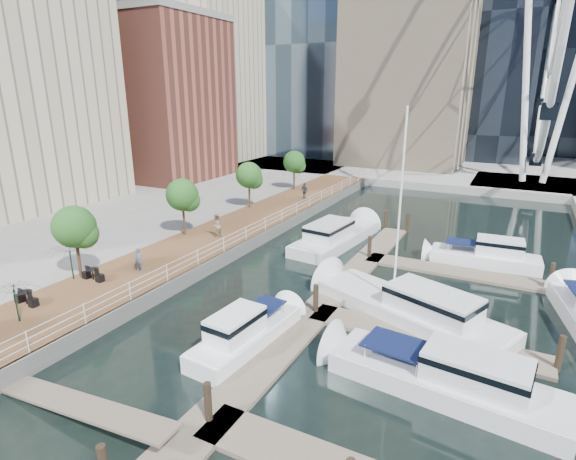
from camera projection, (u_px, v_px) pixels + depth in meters
The scene contains 15 objects.
ground at pixel (182, 374), 20.20m from camera, with size 520.00×520.00×0.00m, color black.
boardwalk at pixel (216, 241), 36.74m from camera, with size 6.00×60.00×1.00m, color brown.
seawall at pixel (247, 246), 35.43m from camera, with size 0.25×60.00×1.00m, color #595954.
land_inland at pixel (13, 204), 48.59m from camera, with size 48.00×90.00×1.00m, color gray.
land_far at pixel (465, 143), 106.66m from camera, with size 200.00×114.00×1.00m, color gray.
pier at pixel (531, 186), 58.06m from camera, with size 14.00×12.00×1.00m, color gray.
railing at pixel (246, 234), 35.17m from camera, with size 0.10×60.00×1.05m, color white, non-canonical shape.
floating_docks at pixel (411, 310), 25.04m from camera, with size 16.00×34.00×2.60m.
midrise_condos at pixel (102, 81), 53.75m from camera, with size 19.00×67.00×28.00m.
street_trees at pixel (182, 195), 35.83m from camera, with size 2.60×42.60×4.60m.
yacht_foreground at pixel (443, 392), 18.99m from camera, with size 2.82×10.52×2.15m, color silver, non-canonical shape.
pedestrian_near at pixel (139, 260), 28.93m from camera, with size 0.58×0.38×1.58m, color slate.
pedestrian_mid at pixel (216, 226), 35.63m from camera, with size 0.96×0.75×1.98m, color gray.
pedestrian_far at pixel (305, 191), 48.67m from camera, with size 1.06×0.44×1.80m, color #2D3139.
moored_yachts at pixel (407, 314), 25.70m from camera, with size 22.22×34.63×11.50m.
Camera 1 is at (12.22, -13.27, 12.15)m, focal length 28.00 mm.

